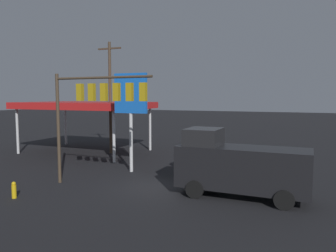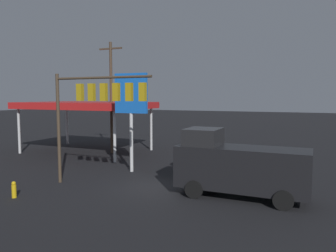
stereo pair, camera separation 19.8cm
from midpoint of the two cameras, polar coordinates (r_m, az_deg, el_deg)
ground_plane at (r=19.61m, az=-2.62°, el=-10.56°), size 200.00×200.00×0.00m
traffic_signal_assembly at (r=19.25m, az=-12.52°, el=4.54°), size 6.48×0.43×6.68m
utility_pole at (r=30.88m, az=-10.22°, el=5.30°), size 2.40×0.26×10.28m
gas_station_canopy at (r=32.17m, az=-14.36°, el=3.44°), size 11.66×7.84×4.77m
price_sign at (r=22.99m, az=-6.76°, el=4.71°), size 2.48×0.27×6.92m
delivery_truck at (r=17.71m, az=11.85°, el=-6.74°), size 6.83×2.62×3.58m
pickup_parked at (r=23.21m, az=6.30°, el=-5.30°), size 2.44×5.28×2.40m
fire_hydrant at (r=19.24m, az=-25.52°, el=-10.02°), size 0.24×0.24×0.88m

